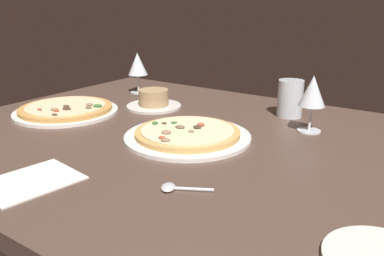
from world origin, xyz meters
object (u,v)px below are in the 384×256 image
(ramekin_on_saucer, at_px, (154,100))
(spoon, at_px, (175,188))
(paper_menu, at_px, (31,181))
(pizza_side, at_px, (66,110))
(water_glass, at_px, (290,100))
(wine_glass_far, at_px, (313,93))
(wine_glass_near, at_px, (138,65))
(pizza_main, at_px, (187,134))

(ramekin_on_saucer, xyz_separation_m, spoon, (0.43, -0.46, -0.02))
(paper_menu, bearing_deg, pizza_side, 142.04)
(pizza_side, relative_size, water_glass, 2.87)
(ramekin_on_saucer, relative_size, spoon, 1.83)
(paper_menu, xyz_separation_m, spoon, (0.26, 0.14, 0.00))
(ramekin_on_saucer, distance_m, wine_glass_far, 0.54)
(wine_glass_near, bearing_deg, ramekin_on_saucer, -35.55)
(pizza_side, distance_m, spoon, 0.67)
(ramekin_on_saucer, bearing_deg, water_glass, 20.73)
(ramekin_on_saucer, height_order, paper_menu, ramekin_on_saucer)
(ramekin_on_saucer, xyz_separation_m, paper_menu, (0.17, -0.60, -0.02))
(paper_menu, bearing_deg, pizza_main, 82.75)
(wine_glass_far, relative_size, spoon, 1.56)
(pizza_side, bearing_deg, wine_glass_near, 90.59)
(ramekin_on_saucer, bearing_deg, pizza_main, -35.07)
(pizza_side, height_order, wine_glass_near, wine_glass_near)
(ramekin_on_saucer, height_order, water_glass, water_glass)
(pizza_main, relative_size, pizza_side, 1.02)
(pizza_side, bearing_deg, pizza_main, 2.73)
(wine_glass_far, bearing_deg, pizza_side, -159.73)
(pizza_main, height_order, wine_glass_near, wine_glass_near)
(pizza_main, distance_m, pizza_side, 0.47)
(pizza_main, xyz_separation_m, water_glass, (0.14, 0.36, 0.04))
(wine_glass_near, bearing_deg, pizza_side, -89.41)
(wine_glass_far, xyz_separation_m, wine_glass_near, (-0.72, 0.09, -0.00))
(pizza_side, height_order, paper_menu, pizza_side)
(ramekin_on_saucer, distance_m, paper_menu, 0.62)
(pizza_main, distance_m, spoon, 0.30)
(wine_glass_far, xyz_separation_m, water_glass, (-0.10, 0.11, -0.06))
(pizza_main, relative_size, ramekin_on_saucer, 1.81)
(pizza_main, xyz_separation_m, ramekin_on_saucer, (-0.28, 0.20, 0.01))
(wine_glass_far, distance_m, spoon, 0.52)
(spoon, bearing_deg, wine_glass_far, 79.16)
(wine_glass_far, distance_m, paper_menu, 0.74)
(wine_glass_far, height_order, water_glass, wine_glass_far)
(spoon, bearing_deg, wine_glass_near, 136.44)
(paper_menu, relative_size, spoon, 1.75)
(water_glass, bearing_deg, pizza_side, -148.27)
(pizza_main, xyz_separation_m, pizza_side, (-0.47, -0.02, 0.00))
(wine_glass_far, bearing_deg, wine_glass_near, 172.76)
(pizza_main, relative_size, wine_glass_far, 2.12)
(pizza_side, height_order, spoon, pizza_side)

